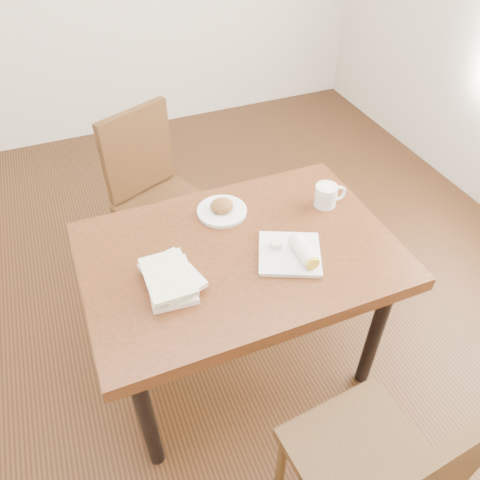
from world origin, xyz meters
name	(u,v)px	position (x,y,z in m)	size (l,w,h in m)	color
ground	(240,360)	(0.00, 0.00, -0.01)	(4.00, 5.00, 0.01)	#472814
room_walls	(240,2)	(0.00, 0.00, 1.63)	(4.02, 5.02, 2.80)	silver
table	(240,265)	(0.00, 0.00, 0.67)	(1.20, 0.82, 0.75)	#642D17
chair_near	(386,473)	(0.12, -0.86, 0.55)	(0.46, 0.46, 0.95)	#483114
chair_far	(155,190)	(-0.16, 0.78, 0.55)	(0.56, 0.56, 0.95)	#4D3116
plate_scone	(222,209)	(0.01, 0.23, 0.77)	(0.21, 0.21, 0.07)	white
coffee_mug	(327,195)	(0.45, 0.12, 0.80)	(0.14, 0.09, 0.10)	white
plate_burrito	(294,253)	(0.17, -0.11, 0.77)	(0.31, 0.31, 0.08)	white
book_stack	(170,279)	(-0.30, -0.07, 0.78)	(0.21, 0.26, 0.06)	white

